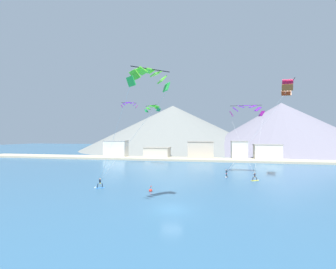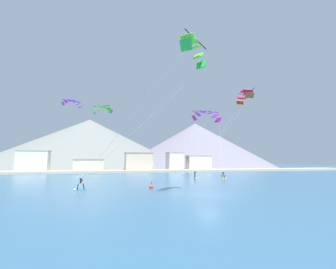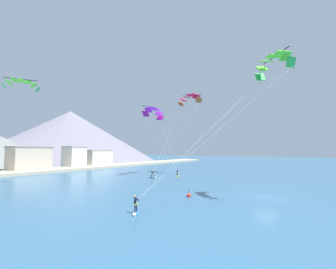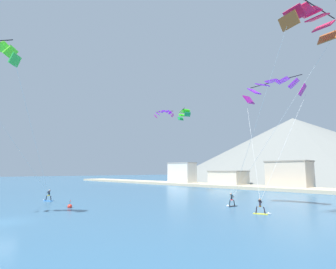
% 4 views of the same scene
% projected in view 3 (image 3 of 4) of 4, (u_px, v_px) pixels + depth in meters
% --- Properties ---
extents(ground_plane, '(400.00, 400.00, 0.00)m').
position_uv_depth(ground_plane, '(265.00, 197.00, 27.68)').
color(ground_plane, '#336084').
extents(kitesurfer_near_lead, '(1.77, 0.98, 1.67)m').
position_uv_depth(kitesurfer_near_lead, '(177.00, 174.00, 50.05)').
color(kitesurfer_near_lead, yellow).
rests_on(kitesurfer_near_lead, ground).
extents(kitesurfer_near_trail, '(0.71, 1.78, 1.72)m').
position_uv_depth(kitesurfer_near_trail, '(153.00, 176.00, 46.82)').
color(kitesurfer_near_trail, black).
rests_on(kitesurfer_near_trail, ground).
extents(kitesurfer_mid_center, '(1.71, 1.21, 1.74)m').
position_uv_depth(kitesurfer_mid_center, '(135.00, 208.00, 20.38)').
color(kitesurfer_mid_center, '#337FDB').
rests_on(kitesurfer_mid_center, ground).
extents(parafoil_kite_near_lead, '(7.76, 7.22, 14.81)m').
position_uv_depth(parafoil_kite_near_lead, '(154.00, 112.00, 53.60)').
color(parafoil_kite_near_lead, '#8F1281').
extents(parafoil_kite_near_trail, '(12.80, 6.98, 18.43)m').
position_uv_depth(parafoil_kite_near_trail, '(190.00, 99.00, 56.09)').
color(parafoil_kite_near_trail, '#AC5322').
extents(parafoil_kite_mid_center, '(13.90, 12.67, 15.53)m').
position_uv_depth(parafoil_kite_mid_center, '(272.00, 63.00, 25.86)').
color(parafoil_kite_mid_center, green).
extents(parafoil_kite_distant_high_outer, '(5.43, 3.72, 1.90)m').
position_uv_depth(parafoil_kite_distant_high_outer, '(22.00, 84.00, 38.26)').
color(parafoil_kite_distant_high_outer, '#1B914A').
extents(race_marker_buoy, '(0.56, 0.56, 1.02)m').
position_uv_depth(race_marker_buoy, '(189.00, 196.00, 27.93)').
color(race_marker_buoy, red).
rests_on(race_marker_buoy, ground).
extents(shoreline_strip, '(180.00, 10.00, 0.70)m').
position_uv_depth(shoreline_strip, '(32.00, 171.00, 57.85)').
color(shoreline_strip, '#BCAD8E').
rests_on(shoreline_strip, ground).
extents(shore_building_promenade_mid, '(5.78, 5.91, 7.09)m').
position_uv_depth(shore_building_promenade_mid, '(74.00, 157.00, 72.84)').
color(shore_building_promenade_mid, silver).
rests_on(shore_building_promenade_mid, ground).
extents(shore_building_quay_west, '(9.64, 4.59, 5.93)m').
position_uv_depth(shore_building_quay_west, '(99.00, 158.00, 80.86)').
color(shore_building_quay_west, silver).
rests_on(shore_building_quay_west, ground).
extents(shore_building_old_town, '(9.83, 6.20, 6.84)m').
position_uv_depth(shore_building_old_town, '(29.00, 159.00, 60.61)').
color(shore_building_old_town, beige).
rests_on(shore_building_old_town, ground).
extents(mountain_peak_central_summit, '(91.93, 91.93, 26.78)m').
position_uv_depth(mountain_peak_central_summit, '(70.00, 136.00, 119.61)').
color(mountain_peak_central_summit, slate).
rests_on(mountain_peak_central_summit, ground).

